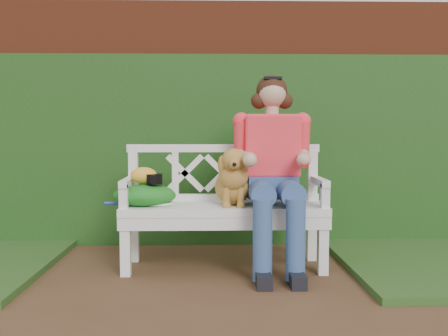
{
  "coord_description": "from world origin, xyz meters",
  "views": [
    {
      "loc": [
        0.1,
        -3.06,
        1.02
      ],
      "look_at": [
        0.2,
        0.81,
        0.75
      ],
      "focal_mm": 42.0,
      "sensor_mm": 36.0,
      "label": 1
    }
  ],
  "objects": [
    {
      "name": "seated_woman",
      "position": [
        0.56,
        0.79,
        0.72
      ],
      "size": [
        0.8,
        0.94,
        1.44
      ],
      "primitive_type": null,
      "rotation": [
        0.0,
        0.0,
        0.27
      ],
      "color": "#E63967",
      "rests_on": "ground"
    },
    {
      "name": "garden_bench",
      "position": [
        0.2,
        0.81,
        0.24
      ],
      "size": [
        1.6,
        0.65,
        0.48
      ],
      "primitive_type": null,
      "rotation": [
        0.0,
        0.0,
        0.03
      ],
      "color": "white",
      "rests_on": "ground"
    },
    {
      "name": "tennis_racket",
      "position": [
        -0.34,
        0.78,
        0.49
      ],
      "size": [
        0.57,
        0.4,
        0.03
      ],
      "primitive_type": null,
      "rotation": [
        0.0,
        0.0,
        -0.36
      ],
      "color": "white",
      "rests_on": "garden_bench"
    },
    {
      "name": "dog",
      "position": [
        0.26,
        0.75,
        0.69
      ],
      "size": [
        0.29,
        0.39,
        0.43
      ],
      "primitive_type": null,
      "rotation": [
        0.0,
        0.0,
        0.03
      ],
      "color": "#AB7E3C",
      "rests_on": "garden_bench"
    },
    {
      "name": "baseball_glove",
      "position": [
        -0.39,
        0.78,
        0.7
      ],
      "size": [
        0.2,
        0.16,
        0.12
      ],
      "primitive_type": "ellipsoid",
      "rotation": [
        0.0,
        0.0,
        0.06
      ],
      "color": "gold",
      "rests_on": "green_bag"
    },
    {
      "name": "ground",
      "position": [
        0.0,
        0.0,
        0.0
      ],
      "size": [
        60.0,
        60.0,
        0.0
      ],
      "primitive_type": "plane",
      "color": "#4C301D"
    },
    {
      "name": "ivy_hedge",
      "position": [
        0.0,
        1.68,
        0.85
      ],
      "size": [
        10.0,
        0.18,
        1.7
      ],
      "primitive_type": "cube",
      "color": "#255419",
      "rests_on": "ground"
    },
    {
      "name": "camera_item",
      "position": [
        -0.31,
        0.76,
        0.67
      ],
      "size": [
        0.12,
        0.1,
        0.08
      ],
      "primitive_type": "cube",
      "rotation": [
        0.0,
        0.0,
        0.1
      ],
      "color": "black",
      "rests_on": "green_bag"
    },
    {
      "name": "brick_wall",
      "position": [
        0.0,
        1.9,
        1.1
      ],
      "size": [
        10.0,
        0.3,
        2.2
      ],
      "primitive_type": "cube",
      "color": "maroon",
      "rests_on": "ground"
    },
    {
      "name": "green_bag",
      "position": [
        -0.38,
        0.76,
        0.56
      ],
      "size": [
        0.55,
        0.49,
        0.16
      ],
      "primitive_type": null,
      "rotation": [
        0.0,
        0.0,
        0.35
      ],
      "color": "#278C24",
      "rests_on": "garden_bench"
    }
  ]
}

